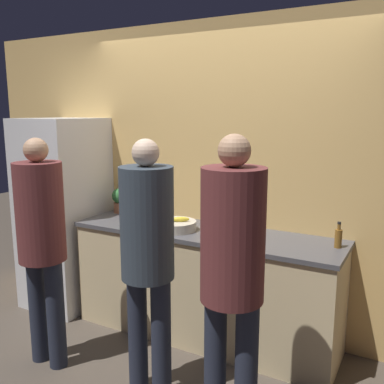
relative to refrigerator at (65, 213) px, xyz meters
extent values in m
plane|color=#4C4238|center=(1.48, -0.29, -0.90)|extent=(14.00, 14.00, 0.00)
cube|color=#E0B266|center=(1.48, 0.37, 0.40)|extent=(5.20, 0.06, 2.60)
cube|color=beige|center=(1.48, 0.07, -0.46)|extent=(2.19, 0.62, 0.88)
cube|color=#4C4C51|center=(1.48, 0.07, 0.00)|extent=(2.22, 0.65, 0.03)
cube|color=white|center=(0.00, 0.00, 0.00)|extent=(0.65, 0.71, 1.80)
cylinder|color=#99999E|center=(-0.20, -0.37, 0.09)|extent=(0.02, 0.02, 0.63)
cylinder|color=#232838|center=(0.56, -0.86, -0.49)|extent=(0.13, 0.13, 0.81)
cylinder|color=#232838|center=(0.74, -0.86, -0.49)|extent=(0.13, 0.13, 0.81)
cylinder|color=brown|center=(0.65, -0.86, 0.26)|extent=(0.33, 0.33, 0.71)
sphere|color=tan|center=(0.65, -0.86, 0.70)|extent=(0.17, 0.17, 0.17)
cylinder|color=#232838|center=(1.42, -0.78, -0.49)|extent=(0.13, 0.13, 0.81)
cylinder|color=#232838|center=(1.60, -0.78, -0.49)|extent=(0.13, 0.13, 0.81)
cylinder|color=#333D47|center=(1.51, -0.78, 0.27)|extent=(0.34, 0.34, 0.71)
sphere|color=beige|center=(1.51, -0.78, 0.71)|extent=(0.17, 0.17, 0.17)
cylinder|color=#232838|center=(2.04, -0.87, -0.48)|extent=(0.13, 0.13, 0.84)
cylinder|color=#232838|center=(2.23, -0.87, -0.48)|extent=(0.13, 0.13, 0.84)
cylinder|color=brown|center=(2.13, -0.87, 0.31)|extent=(0.35, 0.35, 0.73)
sphere|color=tan|center=(2.13, -0.87, 0.76)|extent=(0.17, 0.17, 0.17)
cylinder|color=beige|center=(1.27, -0.04, 0.05)|extent=(0.33, 0.33, 0.08)
ellipsoid|color=yellow|center=(1.31, -0.04, 0.11)|extent=(0.15, 0.12, 0.04)
cylinder|color=#ADA393|center=(1.71, 0.14, 0.08)|extent=(0.12, 0.12, 0.13)
cylinder|color=#99754C|center=(1.70, 0.14, 0.18)|extent=(0.01, 0.05, 0.23)
cylinder|color=#99754C|center=(1.72, 0.14, 0.18)|extent=(0.03, 0.05, 0.23)
cylinder|color=#99754C|center=(1.71, 0.12, 0.18)|extent=(0.05, 0.01, 0.23)
cylinder|color=brown|center=(2.51, 0.12, 0.08)|extent=(0.05, 0.05, 0.13)
cylinder|color=brown|center=(2.51, 0.12, 0.17)|extent=(0.02, 0.02, 0.04)
cylinder|color=black|center=(2.51, 0.12, 0.19)|extent=(0.03, 0.03, 0.01)
cylinder|color=silver|center=(1.53, 0.25, 0.07)|extent=(0.06, 0.06, 0.11)
cylinder|color=silver|center=(1.53, 0.25, 0.14)|extent=(0.03, 0.03, 0.03)
cylinder|color=black|center=(1.53, 0.25, 0.16)|extent=(0.03, 0.03, 0.01)
cylinder|color=gold|center=(0.87, 0.14, 0.06)|extent=(0.07, 0.07, 0.08)
cylinder|color=#9E6042|center=(0.49, 0.22, 0.06)|extent=(0.12, 0.12, 0.10)
sphere|color=#2D6B33|center=(0.49, 0.22, 0.17)|extent=(0.15, 0.15, 0.15)
camera|label=1|loc=(3.01, -2.91, 0.96)|focal=40.00mm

